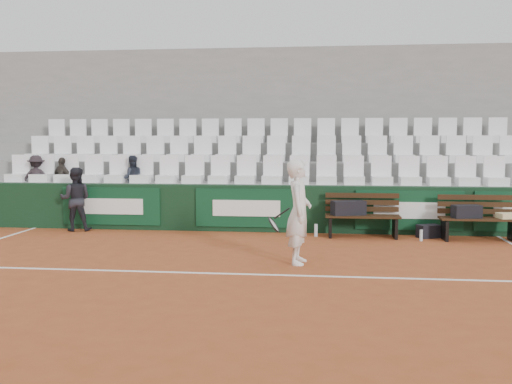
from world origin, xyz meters
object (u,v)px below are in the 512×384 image
object	(u,v)px
bench_right	(479,229)
water_bottle_far	(421,235)
ball_kid	(76,199)
sports_bag_left	(348,208)
water_bottle_near	(316,230)
bench_left	(362,226)
spectator_a	(36,159)
sports_bag_ground	(429,231)
tennis_player	(299,212)
spectator_b	(62,160)
sports_bag_right	(467,212)
spectator_c	(132,159)

from	to	relation	value
bench_right	water_bottle_far	world-z (taller)	bench_right
ball_kid	sports_bag_left	bearing A→B (deg)	165.73
bench_right	water_bottle_near	size ratio (longest dim) A/B	5.81
bench_left	water_bottle_near	xyz separation A→B (m)	(-0.94, -0.02, -0.10)
spectator_a	bench_left	bearing A→B (deg)	151.02
sports_bag_ground	tennis_player	world-z (taller)	tennis_player
sports_bag_ground	spectator_a	bearing A→B (deg)	173.87
bench_right	sports_bag_ground	distance (m)	0.95
bench_right	spectator_a	size ratio (longest dim) A/B	1.41
sports_bag_ground	ball_kid	xyz separation A→B (m)	(-7.47, 0.05, 0.56)
sports_bag_ground	spectator_b	xyz separation A→B (m)	(-8.18, 0.95, 1.38)
spectator_a	sports_bag_ground	bearing A→B (deg)	152.78
spectator_b	ball_kid	bearing A→B (deg)	152.90
sports_bag_ground	ball_kid	distance (m)	7.49
sports_bag_ground	tennis_player	bearing A→B (deg)	-132.95
sports_bag_ground	ball_kid	size ratio (longest dim) A/B	0.31
bench_left	sports_bag_right	xyz separation A→B (m)	(2.00, -0.17, 0.35)
water_bottle_near	ball_kid	distance (m)	5.23
sports_bag_left	spectator_a	xyz separation A→B (m)	(-7.20, 1.02, 0.94)
sports_bag_right	spectator_a	size ratio (longest dim) A/B	0.51
spectator_b	spectator_c	size ratio (longest dim) A/B	0.95
sports_bag_right	water_bottle_far	distance (m)	1.01
sports_bag_right	bench_left	bearing A→B (deg)	175.20
sports_bag_ground	bench_right	bearing A→B (deg)	-13.62
ball_kid	spectator_a	distance (m)	1.82
sports_bag_left	tennis_player	distance (m)	2.80
bench_right	ball_kid	xyz separation A→B (m)	(-8.39, 0.27, 0.47)
sports_bag_right	tennis_player	size ratio (longest dim) A/B	0.33
water_bottle_far	bench_right	bearing A→B (deg)	9.69
sports_bag_left	tennis_player	world-z (taller)	tennis_player
bench_right	tennis_player	distance (m)	4.29
spectator_b	spectator_c	bearing A→B (deg)	-155.36
bench_right	tennis_player	xyz separation A→B (m)	(-3.44, -2.49, 0.60)
sports_bag_ground	water_bottle_near	size ratio (longest dim) A/B	1.68
sports_bag_right	water_bottle_near	size ratio (longest dim) A/B	2.10
ball_kid	spectator_a	world-z (taller)	spectator_a
bench_left	sports_bag_ground	world-z (taller)	bench_left
bench_left	sports_bag_left	distance (m)	0.47
sports_bag_left	ball_kid	xyz separation A→B (m)	(-5.86, 0.12, 0.10)
sports_bag_left	sports_bag_ground	xyz separation A→B (m)	(1.61, 0.07, -0.46)
sports_bag_left	tennis_player	xyz separation A→B (m)	(-0.91, -2.64, 0.23)
spectator_b	bench_right	bearing A→B (deg)	-162.68
tennis_player	spectator_a	size ratio (longest dim) A/B	1.56
bench_left	spectator_c	world-z (taller)	spectator_c
spectator_c	ball_kid	bearing A→B (deg)	19.16
sports_bag_ground	tennis_player	size ratio (longest dim) A/B	0.26
bench_right	ball_kid	world-z (taller)	ball_kid
sports_bag_left	spectator_c	bearing A→B (deg)	168.22
water_bottle_far	water_bottle_near	bearing A→B (deg)	171.54
bench_left	water_bottle_far	bearing A→B (deg)	-16.29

